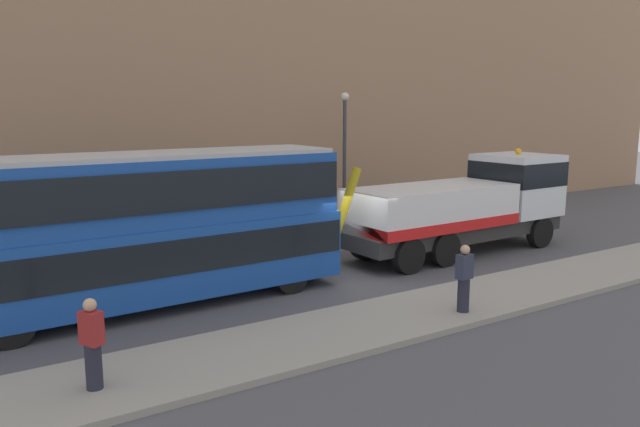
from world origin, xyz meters
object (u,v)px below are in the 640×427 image
(recovery_tow_truck, at_px, (467,204))
(street_lamp, at_px, (345,148))
(pedestrian_onlooker, at_px, (92,345))
(pedestrian_bystander, at_px, (464,279))
(double_decker_bus, at_px, (140,224))

(recovery_tow_truck, xyz_separation_m, street_lamp, (-1.01, 6.29, 1.71))
(pedestrian_onlooker, xyz_separation_m, pedestrian_bystander, (8.81, -0.54, 0.00))
(double_decker_bus, height_order, pedestrian_bystander, double_decker_bus)
(pedestrian_bystander, bearing_deg, street_lamp, -24.65)
(double_decker_bus, distance_m, pedestrian_onlooker, 5.23)
(recovery_tow_truck, distance_m, street_lamp, 6.60)
(pedestrian_onlooker, relative_size, street_lamp, 0.29)
(pedestrian_bystander, bearing_deg, double_decker_bus, 48.17)
(recovery_tow_truck, relative_size, double_decker_bus, 0.92)
(pedestrian_onlooker, height_order, pedestrian_bystander, same)
(recovery_tow_truck, distance_m, double_decker_bus, 11.86)
(recovery_tow_truck, relative_size, pedestrian_onlooker, 5.95)
(recovery_tow_truck, distance_m, pedestrian_onlooker, 14.86)
(pedestrian_onlooker, distance_m, street_lamp, 17.20)
(street_lamp, bearing_deg, pedestrian_onlooker, -140.42)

